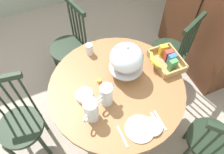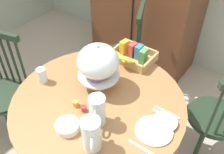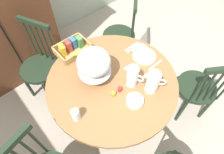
# 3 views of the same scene
# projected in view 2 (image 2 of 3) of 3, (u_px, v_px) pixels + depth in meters

# --- Properties ---
(dining_table) EXTENTS (1.14, 1.14, 0.74)m
(dining_table) POSITION_uv_depth(u_px,v_px,m) (99.00, 122.00, 1.80)
(dining_table) COLOR olive
(dining_table) RESTS_ON ground_plane
(windsor_chair_near_window) EXTENTS (0.42, 0.42, 0.97)m
(windsor_chair_near_window) POSITION_uv_depth(u_px,v_px,m) (5.00, 94.00, 2.10)
(windsor_chair_near_window) COLOR #1E2D1E
(windsor_chair_near_window) RESTS_ON ground_plane
(windsor_chair_far_side) EXTENTS (0.47, 0.47, 0.97)m
(windsor_chair_far_side) POSITION_uv_depth(u_px,v_px,m) (216.00, 119.00, 1.90)
(windsor_chair_far_side) COLOR #1E2D1E
(windsor_chair_far_side) RESTS_ON ground_plane
(windsor_chair_host_seat) EXTENTS (0.44, 0.44, 0.97)m
(windsor_chair_host_seat) POSITION_uv_depth(u_px,v_px,m) (123.00, 57.00, 2.47)
(windsor_chair_host_seat) COLOR #1E2D1E
(windsor_chair_host_seat) RESTS_ON ground_plane
(pastry_stand_with_dome) EXTENTS (0.28, 0.28, 0.34)m
(pastry_stand_with_dome) POSITION_uv_depth(u_px,v_px,m) (98.00, 63.00, 1.63)
(pastry_stand_with_dome) COLOR silver
(pastry_stand_with_dome) RESTS_ON dining_table
(orange_juice_pitcher) EXTENTS (0.14, 0.16, 0.21)m
(orange_juice_pitcher) POSITION_uv_depth(u_px,v_px,m) (92.00, 135.00, 1.33)
(orange_juice_pitcher) COLOR silver
(orange_juice_pitcher) RESTS_ON dining_table
(milk_pitcher) EXTENTS (0.10, 0.17, 0.20)m
(milk_pitcher) POSITION_uv_depth(u_px,v_px,m) (98.00, 111.00, 1.46)
(milk_pitcher) COLOR silver
(milk_pitcher) RESTS_ON dining_table
(cereal_basket) EXTENTS (0.32, 0.30, 0.12)m
(cereal_basket) POSITION_uv_depth(u_px,v_px,m) (133.00, 55.00, 1.94)
(cereal_basket) COLOR tan
(cereal_basket) RESTS_ON dining_table
(china_plate_large) EXTENTS (0.22, 0.22, 0.01)m
(china_plate_large) POSITION_uv_depth(u_px,v_px,m) (154.00, 131.00, 1.47)
(china_plate_large) COLOR white
(china_plate_large) RESTS_ON dining_table
(china_plate_small) EXTENTS (0.15, 0.15, 0.01)m
(china_plate_small) POSITION_uv_depth(u_px,v_px,m) (165.00, 122.00, 1.50)
(china_plate_small) COLOR white
(china_plate_small) RESTS_ON china_plate_large
(cereal_bowl) EXTENTS (0.14, 0.14, 0.04)m
(cereal_bowl) POSITION_uv_depth(u_px,v_px,m) (67.00, 126.00, 1.47)
(cereal_bowl) COLOR white
(cereal_bowl) RESTS_ON dining_table
(drinking_glass) EXTENTS (0.06, 0.06, 0.11)m
(drinking_glass) POSITION_uv_depth(u_px,v_px,m) (42.00, 75.00, 1.75)
(drinking_glass) COLOR silver
(drinking_glass) RESTS_ON dining_table
(jam_jar_strawberry) EXTENTS (0.04, 0.04, 0.04)m
(jam_jar_strawberry) POSITION_uv_depth(u_px,v_px,m) (84.00, 109.00, 1.57)
(jam_jar_strawberry) COLOR #B7282D
(jam_jar_strawberry) RESTS_ON dining_table
(jam_jar_apricot) EXTENTS (0.04, 0.04, 0.04)m
(jam_jar_apricot) POSITION_uv_depth(u_px,v_px,m) (75.00, 104.00, 1.60)
(jam_jar_apricot) COLOR orange
(jam_jar_apricot) RESTS_ON dining_table
(table_knife) EXTENTS (0.17, 0.02, 0.01)m
(table_knife) POSITION_uv_depth(u_px,v_px,m) (165.00, 115.00, 1.55)
(table_knife) COLOR silver
(table_knife) RESTS_ON dining_table
(dinner_fork) EXTENTS (0.17, 0.02, 0.01)m
(dinner_fork) POSITION_uv_depth(u_px,v_px,m) (167.00, 112.00, 1.57)
(dinner_fork) COLOR silver
(dinner_fork) RESTS_ON dining_table
(soup_spoon) EXTENTS (0.17, 0.02, 0.01)m
(soup_spoon) POSITION_uv_depth(u_px,v_px,m) (142.00, 148.00, 1.38)
(soup_spoon) COLOR silver
(soup_spoon) RESTS_ON dining_table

